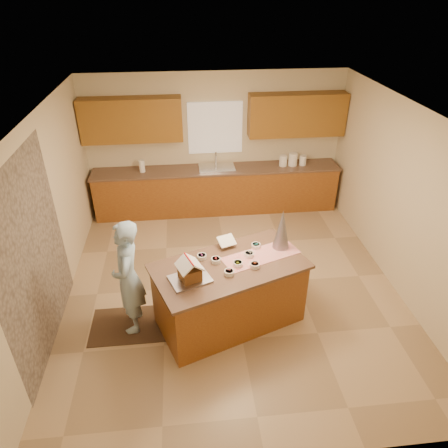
{
  "coord_description": "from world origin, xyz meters",
  "views": [
    {
      "loc": [
        -0.66,
        -4.98,
        4.13
      ],
      "look_at": [
        -0.1,
        0.2,
        1.0
      ],
      "focal_mm": 32.89,
      "sensor_mm": 36.0,
      "label": 1
    }
  ],
  "objects_px": {
    "boy": "(128,278)",
    "gingerbread_house": "(190,271)",
    "island_base": "(229,295)",
    "tinsel_tree": "(282,229)"
  },
  "relations": [
    {
      "from": "island_base",
      "to": "boy",
      "type": "height_order",
      "value": "boy"
    },
    {
      "from": "island_base",
      "to": "boy",
      "type": "distance_m",
      "value": 1.36
    },
    {
      "from": "tinsel_tree",
      "to": "boy",
      "type": "relative_size",
      "value": 0.35
    },
    {
      "from": "boy",
      "to": "tinsel_tree",
      "type": "bearing_deg",
      "value": 97.28
    },
    {
      "from": "island_base",
      "to": "tinsel_tree",
      "type": "distance_m",
      "value": 1.13
    },
    {
      "from": "island_base",
      "to": "tinsel_tree",
      "type": "height_order",
      "value": "tinsel_tree"
    },
    {
      "from": "boy",
      "to": "gingerbread_house",
      "type": "relative_size",
      "value": 4.37
    },
    {
      "from": "boy",
      "to": "gingerbread_house",
      "type": "xyz_separation_m",
      "value": [
        0.79,
        -0.29,
        0.27
      ]
    },
    {
      "from": "island_base",
      "to": "boy",
      "type": "relative_size",
      "value": 1.15
    },
    {
      "from": "tinsel_tree",
      "to": "gingerbread_house",
      "type": "distance_m",
      "value": 1.4
    }
  ]
}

